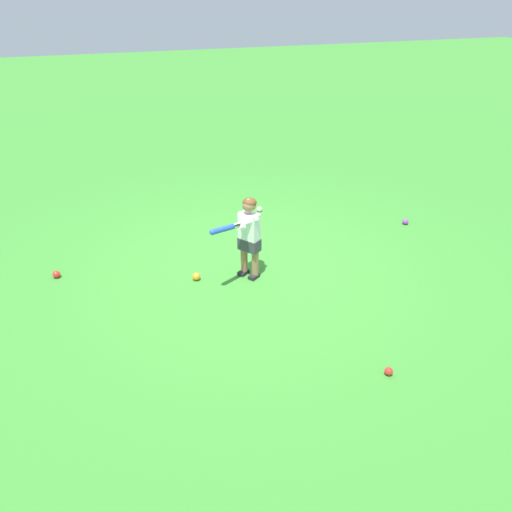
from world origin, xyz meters
TOP-DOWN VIEW (x-y plane):
  - ground_plane at (0.00, 0.00)m, footprint 40.00×40.00m
  - child_batter at (0.08, 0.18)m, footprint 0.71×0.53m
  - play_ball_behind_batter at (2.46, -0.48)m, footprint 0.10×0.10m
  - play_ball_near_batter at (-0.75, 2.36)m, footprint 0.08×0.08m
  - play_ball_by_bucket at (-2.67, -0.64)m, footprint 0.09×0.09m
  - play_ball_center_lawn at (-0.64, -1.73)m, footprint 0.09×0.09m
  - play_ball_midfield at (0.74, 0.08)m, footprint 0.10×0.10m

SIDE VIEW (x-z plane):
  - ground_plane at x=0.00m, z-range 0.00..0.00m
  - play_ball_near_batter at x=-0.75m, z-range 0.00..0.08m
  - play_ball_center_lawn at x=-0.64m, z-range 0.00..0.09m
  - play_ball_by_bucket at x=-2.67m, z-range 0.00..0.09m
  - play_ball_behind_batter at x=2.46m, z-range 0.00..0.10m
  - play_ball_midfield at x=0.74m, z-range 0.00..0.10m
  - child_batter at x=0.08m, z-range 0.11..1.19m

